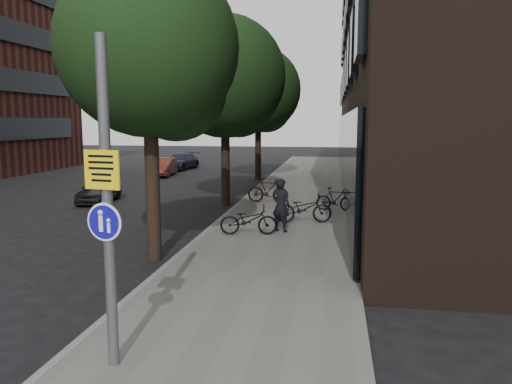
% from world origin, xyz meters
% --- Properties ---
extents(ground, '(120.00, 120.00, 0.00)m').
position_xyz_m(ground, '(0.00, 0.00, 0.00)').
color(ground, black).
rests_on(ground, ground).
extents(sidewalk, '(4.50, 60.00, 0.12)m').
position_xyz_m(sidewalk, '(0.25, 10.00, 0.06)').
color(sidewalk, '#62605B').
rests_on(sidewalk, ground).
extents(curb_edge, '(0.15, 60.00, 0.13)m').
position_xyz_m(curb_edge, '(-2.00, 10.00, 0.07)').
color(curb_edge, slate).
rests_on(curb_edge, ground).
extents(building_right_dark_brick, '(12.00, 40.00, 18.00)m').
position_xyz_m(building_right_dark_brick, '(8.50, 22.00, 9.00)').
color(building_right_dark_brick, black).
rests_on(building_right_dark_brick, ground).
extents(street_tree_near, '(4.40, 4.40, 7.50)m').
position_xyz_m(street_tree_near, '(-2.53, 4.64, 5.11)').
color(street_tree_near, black).
rests_on(street_tree_near, ground).
extents(street_tree_mid, '(5.00, 5.00, 7.80)m').
position_xyz_m(street_tree_mid, '(-2.53, 13.14, 5.11)').
color(street_tree_mid, black).
rests_on(street_tree_mid, ground).
extents(street_tree_far, '(5.00, 5.00, 7.80)m').
position_xyz_m(street_tree_far, '(-2.53, 22.14, 5.11)').
color(street_tree_far, black).
rests_on(street_tree_far, ground).
extents(signpost, '(0.52, 0.15, 4.53)m').
position_xyz_m(signpost, '(-1.12, -1.11, 2.41)').
color(signpost, '#595B5E').
rests_on(signpost, sidewalk).
extents(pedestrian, '(0.71, 0.60, 1.66)m').
position_xyz_m(pedestrian, '(0.31, 7.70, 0.95)').
color(pedestrian, black).
rests_on(pedestrian, sidewalk).
extents(parked_bike_facade_near, '(1.94, 0.91, 0.98)m').
position_xyz_m(parked_bike_facade_near, '(0.92, 9.18, 0.61)').
color(parked_bike_facade_near, black).
rests_on(parked_bike_facade_near, sidewalk).
extents(parked_bike_facade_far, '(1.53, 0.66, 0.89)m').
position_xyz_m(parked_bike_facade_far, '(1.98, 11.58, 0.57)').
color(parked_bike_facade_far, black).
rests_on(parked_bike_facade_far, sidewalk).
extents(parked_bike_curb_near, '(1.79, 0.87, 0.90)m').
position_xyz_m(parked_bike_curb_near, '(-0.61, 7.13, 0.57)').
color(parked_bike_curb_near, black).
rests_on(parked_bike_curb_near, sidewalk).
extents(parked_bike_curb_far, '(1.77, 0.66, 1.04)m').
position_xyz_m(parked_bike_curb_far, '(-0.81, 13.04, 0.64)').
color(parked_bike_curb_far, black).
rests_on(parked_bike_curb_far, sidewalk).
extents(parked_car_near, '(1.63, 3.26, 1.07)m').
position_xyz_m(parked_car_near, '(-8.17, 12.75, 0.53)').
color(parked_car_near, black).
rests_on(parked_car_near, ground).
extents(parked_car_mid, '(1.56, 3.57, 1.14)m').
position_xyz_m(parked_car_mid, '(-8.93, 23.13, 0.57)').
color(parked_car_mid, maroon).
rests_on(parked_car_mid, ground).
extents(parked_car_far, '(2.14, 4.27, 1.19)m').
position_xyz_m(parked_car_far, '(-9.13, 27.41, 0.60)').
color(parked_car_far, '#1C1D32').
rests_on(parked_car_far, ground).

